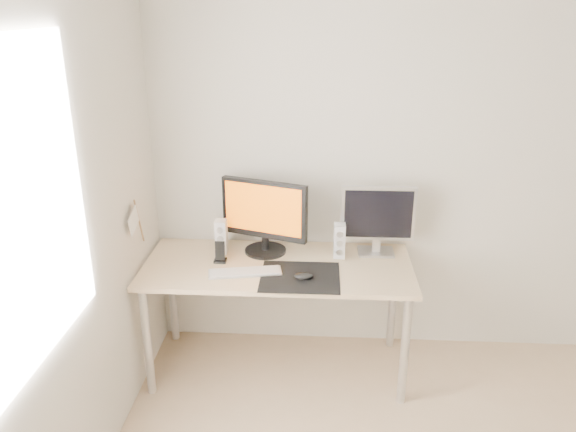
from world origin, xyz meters
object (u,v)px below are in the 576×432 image
object	(u,v)px
desk	(278,276)
main_monitor	(264,214)
keyboard	(245,272)
phone_dock	(220,256)
speaker_left	(221,237)
mouse	(303,276)
second_monitor	(378,217)
speaker_right	(339,241)

from	to	relation	value
desk	main_monitor	world-z (taller)	main_monitor
keyboard	phone_dock	xyz separation A→B (m)	(-0.17, 0.14, 0.03)
speaker_left	phone_dock	xyz separation A→B (m)	(0.01, -0.13, -0.07)
mouse	second_monitor	size ratio (longest dim) A/B	0.24
second_monitor	keyboard	world-z (taller)	second_monitor
mouse	main_monitor	world-z (taller)	main_monitor
desk	phone_dock	bearing A→B (deg)	177.91
second_monitor	keyboard	bearing A→B (deg)	-157.18
keyboard	phone_dock	world-z (taller)	phone_dock
speaker_left	speaker_right	size ratio (longest dim) A/B	1.00
speaker_right	keyboard	size ratio (longest dim) A/B	0.49
speaker_right	keyboard	world-z (taller)	speaker_right
mouse	main_monitor	xyz separation A→B (m)	(-0.25, 0.36, 0.23)
desk	keyboard	distance (m)	0.24
mouse	second_monitor	bearing A→B (deg)	41.40
desk	second_monitor	xyz separation A→B (m)	(0.60, 0.20, 0.32)
keyboard	mouse	bearing A→B (deg)	-9.91
mouse	desk	bearing A→B (deg)	129.95
second_monitor	speaker_left	size ratio (longest dim) A/B	2.09
desk	speaker_right	distance (m)	0.43
main_monitor	speaker_left	size ratio (longest dim) A/B	2.48
second_monitor	speaker_right	size ratio (longest dim) A/B	2.09
speaker_right	second_monitor	bearing A→B (deg)	16.79
main_monitor	second_monitor	world-z (taller)	main_monitor
mouse	speaker_right	distance (m)	0.39
second_monitor	phone_dock	distance (m)	0.98
speaker_left	speaker_right	bearing A→B (deg)	-1.66
desk	keyboard	xyz separation A→B (m)	(-0.18, -0.13, 0.09)
phone_dock	speaker_right	bearing A→B (deg)	9.02
desk	second_monitor	distance (m)	0.71
desk	keyboard	size ratio (longest dim) A/B	3.68
mouse	speaker_right	size ratio (longest dim) A/B	0.50
mouse	phone_dock	world-z (taller)	phone_dock
second_monitor	speaker_right	bearing A→B (deg)	-163.21
desk	speaker_left	size ratio (longest dim) A/B	7.45
speaker_left	keyboard	xyz separation A→B (m)	(0.18, -0.28, -0.10)
second_monitor	speaker_right	distance (m)	0.28
speaker_right	phone_dock	xyz separation A→B (m)	(-0.71, -0.11, -0.07)
main_monitor	mouse	bearing A→B (deg)	-54.75
speaker_right	speaker_left	bearing A→B (deg)	178.34
mouse	second_monitor	xyz separation A→B (m)	(0.44, 0.39, 0.22)
mouse	keyboard	world-z (taller)	mouse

